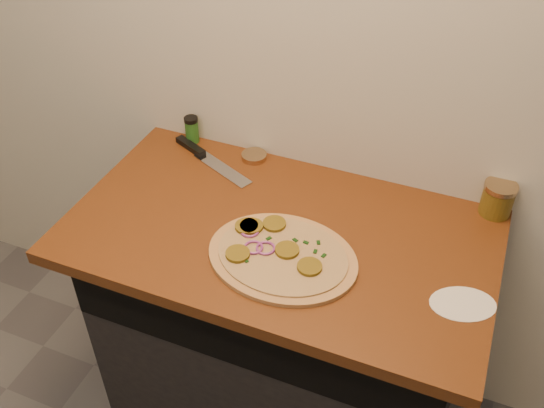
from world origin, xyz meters
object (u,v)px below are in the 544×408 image
at_px(chefs_knife, 205,157).
at_px(salsa_jar, 498,199).
at_px(pizza, 281,255).
at_px(spice_shaker, 192,130).

relative_size(chefs_knife, salsa_jar, 3.24).
bearing_deg(pizza, salsa_jar, 38.87).
relative_size(pizza, salsa_jar, 4.16).
bearing_deg(spice_shaker, salsa_jar, 0.00).
distance_m(chefs_knife, salsa_jar, 0.91).
distance_m(pizza, chefs_knife, 0.52).
bearing_deg(pizza, spice_shaker, 139.70).
xyz_separation_m(chefs_knife, spice_shaker, (-0.08, 0.07, 0.04)).
bearing_deg(salsa_jar, chefs_knife, -175.33).
distance_m(pizza, spice_shaker, 0.63).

